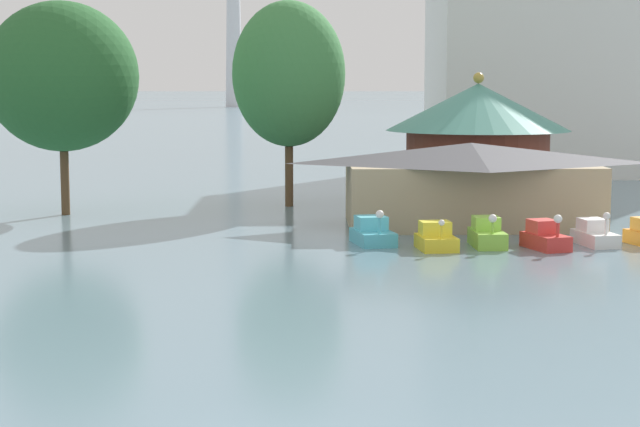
# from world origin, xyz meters

# --- Properties ---
(pedal_boat_cyan) EXTENTS (2.21, 3.10, 1.79)m
(pedal_boat_cyan) POSITION_xyz_m (3.90, 29.58, 0.54)
(pedal_boat_cyan) COLOR #4CB7CC
(pedal_boat_cyan) RESTS_ON ground
(pedal_boat_yellow) EXTENTS (1.88, 2.52, 1.54)m
(pedal_boat_yellow) POSITION_xyz_m (6.75, 27.89, 0.51)
(pedal_boat_yellow) COLOR yellow
(pedal_boat_yellow) RESTS_ON ground
(pedal_boat_lime) EXTENTS (1.47, 2.86, 1.69)m
(pedal_boat_lime) POSITION_xyz_m (9.30, 28.74, 0.57)
(pedal_boat_lime) COLOR #8CCC3F
(pedal_boat_lime) RESTS_ON ground
(pedal_boat_red) EXTENTS (2.05, 2.85, 1.75)m
(pedal_boat_red) POSITION_xyz_m (11.89, 27.97, 0.55)
(pedal_boat_red) COLOR red
(pedal_boat_red) RESTS_ON ground
(pedal_boat_white) EXTENTS (1.81, 2.97, 1.73)m
(pedal_boat_white) POSITION_xyz_m (14.54, 29.10, 0.50)
(pedal_boat_white) COLOR white
(pedal_boat_white) RESTS_ON ground
(boathouse) EXTENTS (14.33, 8.52, 4.51)m
(boathouse) POSITION_xyz_m (9.68, 36.24, 2.35)
(boathouse) COLOR tan
(boathouse) RESTS_ON ground
(green_roof_pavilion) EXTENTS (11.80, 11.80, 8.40)m
(green_roof_pavilion) POSITION_xyz_m (11.81, 46.76, 4.34)
(green_roof_pavilion) COLOR brown
(green_roof_pavilion) RESTS_ON ground
(shoreline_tree_tall_left) EXTENTS (8.90, 8.90, 12.46)m
(shoreline_tree_tall_left) POSITION_xyz_m (-13.45, 41.23, 8.10)
(shoreline_tree_tall_left) COLOR brown
(shoreline_tree_tall_left) RESTS_ON ground
(shoreline_tree_mid) EXTENTS (7.05, 7.05, 12.82)m
(shoreline_tree_mid) POSITION_xyz_m (-0.29, 45.30, 8.28)
(shoreline_tree_mid) COLOR brown
(shoreline_tree_mid) RESTS_ON ground
(background_building_block) EXTENTS (23.34, 15.08, 19.96)m
(background_building_block) POSITION_xyz_m (23.40, 69.99, 10.00)
(background_building_block) COLOR silver
(background_building_block) RESTS_ON ground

